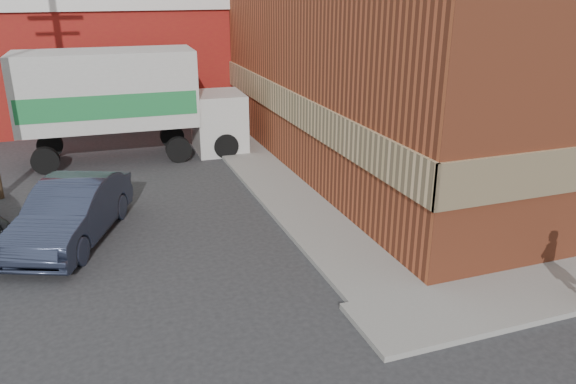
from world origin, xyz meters
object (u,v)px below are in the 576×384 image
object	(u,v)px
brick_building	(466,23)
sedan	(72,212)
warehouse	(52,58)
box_truck	(130,97)

from	to	relation	value
brick_building	sedan	distance (m)	14.92
warehouse	sedan	size ratio (longest dim) A/B	3.58
warehouse	sedan	world-z (taller)	warehouse
brick_building	box_truck	bearing A→B (deg)	166.01
brick_building	warehouse	world-z (taller)	brick_building
brick_building	warehouse	distance (m)	18.30
brick_building	warehouse	xyz separation A→B (m)	(-14.50, 11.00, -1.87)
brick_building	box_truck	distance (m)	12.34
warehouse	sedan	xyz separation A→B (m)	(0.62, -14.85, -2.06)
brick_building	sedan	world-z (taller)	brick_building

